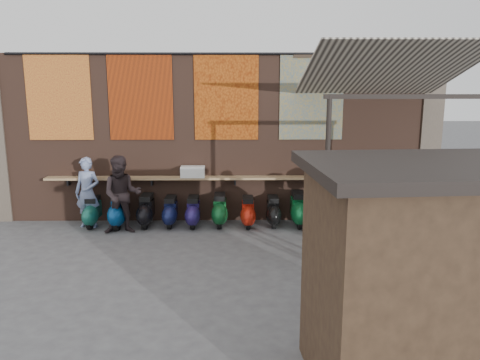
{
  "coord_description": "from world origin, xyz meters",
  "views": [
    {
      "loc": [
        0.47,
        -8.61,
        3.27
      ],
      "look_at": [
        0.6,
        1.2,
        1.28
      ],
      "focal_mm": 35.0,
      "sensor_mm": 36.0,
      "label": 1
    }
  ],
  "objects_px": {
    "scooter_stool_9": "(324,213)",
    "scooter_stool_7": "(273,211)",
    "shopper_grey": "(402,209)",
    "scooter_stool_4": "(193,212)",
    "market_stall": "(421,285)",
    "scooter_stool_5": "(220,210)",
    "shopper_navy": "(331,214)",
    "scooter_stool_3": "(171,212)",
    "shelf_box": "(193,172)",
    "scooter_stool_8": "(299,209)",
    "scooter_stool_1": "(119,211)",
    "diner_left": "(88,193)",
    "diner_right": "(122,195)",
    "scooter_stool_0": "(93,212)",
    "scooter_stool_6": "(248,212)",
    "scooter_stool_2": "(146,211)",
    "shopper_tan": "(346,208)"
  },
  "relations": [
    {
      "from": "scooter_stool_9",
      "to": "scooter_stool_7",
      "type": "bearing_deg",
      "value": 176.03
    },
    {
      "from": "scooter_stool_7",
      "to": "shopper_grey",
      "type": "relative_size",
      "value": 0.4
    },
    {
      "from": "scooter_stool_4",
      "to": "market_stall",
      "type": "distance_m",
      "value": 6.73
    },
    {
      "from": "scooter_stool_5",
      "to": "shopper_grey",
      "type": "bearing_deg",
      "value": -29.11
    },
    {
      "from": "shopper_navy",
      "to": "scooter_stool_4",
      "type": "bearing_deg",
      "value": -80.52
    },
    {
      "from": "scooter_stool_3",
      "to": "shopper_grey",
      "type": "relative_size",
      "value": 0.4
    },
    {
      "from": "shelf_box",
      "to": "scooter_stool_8",
      "type": "height_order",
      "value": "shelf_box"
    },
    {
      "from": "scooter_stool_1",
      "to": "scooter_stool_3",
      "type": "bearing_deg",
      "value": 3.48
    },
    {
      "from": "scooter_stool_5",
      "to": "scooter_stool_8",
      "type": "bearing_deg",
      "value": -0.91
    },
    {
      "from": "diner_left",
      "to": "shopper_grey",
      "type": "distance_m",
      "value": 6.92
    },
    {
      "from": "scooter_stool_8",
      "to": "shopper_grey",
      "type": "bearing_deg",
      "value": -48.77
    },
    {
      "from": "scooter_stool_5",
      "to": "scooter_stool_3",
      "type": "bearing_deg",
      "value": -179.61
    },
    {
      "from": "scooter_stool_4",
      "to": "diner_right",
      "type": "distance_m",
      "value": 1.68
    },
    {
      "from": "shelf_box",
      "to": "diner_right",
      "type": "bearing_deg",
      "value": -153.09
    },
    {
      "from": "diner_left",
      "to": "market_stall",
      "type": "relative_size",
      "value": 0.69
    },
    {
      "from": "shelf_box",
      "to": "shopper_grey",
      "type": "xyz_separation_m",
      "value": [
        4.22,
        -2.25,
        -0.33
      ]
    },
    {
      "from": "scooter_stool_1",
      "to": "scooter_stool_7",
      "type": "distance_m",
      "value": 3.61
    },
    {
      "from": "scooter_stool_0",
      "to": "scooter_stool_7",
      "type": "xyz_separation_m",
      "value": [
        4.25,
        0.01,
        -0.0
      ]
    },
    {
      "from": "scooter_stool_8",
      "to": "diner_left",
      "type": "distance_m",
      "value": 4.94
    },
    {
      "from": "scooter_stool_0",
      "to": "shelf_box",
      "type": "bearing_deg",
      "value": 6.66
    },
    {
      "from": "diner_left",
      "to": "diner_right",
      "type": "distance_m",
      "value": 1.03
    },
    {
      "from": "scooter_stool_6",
      "to": "diner_left",
      "type": "xyz_separation_m",
      "value": [
        -3.73,
        0.04,
        0.48
      ]
    },
    {
      "from": "scooter_stool_2",
      "to": "shopper_grey",
      "type": "xyz_separation_m",
      "value": [
        5.3,
        -1.98,
        0.55
      ]
    },
    {
      "from": "scooter_stool_0",
      "to": "scooter_stool_2",
      "type": "relative_size",
      "value": 0.94
    },
    {
      "from": "scooter_stool_2",
      "to": "scooter_stool_8",
      "type": "relative_size",
      "value": 0.93
    },
    {
      "from": "scooter_stool_4",
      "to": "shopper_navy",
      "type": "height_order",
      "value": "shopper_navy"
    },
    {
      "from": "scooter_stool_9",
      "to": "shopper_navy",
      "type": "distance_m",
      "value": 2.38
    },
    {
      "from": "scooter_stool_0",
      "to": "scooter_stool_1",
      "type": "relative_size",
      "value": 0.88
    },
    {
      "from": "scooter_stool_1",
      "to": "scooter_stool_9",
      "type": "xyz_separation_m",
      "value": [
        4.79,
        -0.01,
        -0.06
      ]
    },
    {
      "from": "scooter_stool_1",
      "to": "shopper_grey",
      "type": "distance_m",
      "value": 6.25
    },
    {
      "from": "scooter_stool_2",
      "to": "scooter_stool_8",
      "type": "height_order",
      "value": "scooter_stool_8"
    },
    {
      "from": "scooter_stool_0",
      "to": "scooter_stool_5",
      "type": "distance_m",
      "value": 2.99
    },
    {
      "from": "scooter_stool_7",
      "to": "scooter_stool_9",
      "type": "height_order",
      "value": "scooter_stool_7"
    },
    {
      "from": "scooter_stool_8",
      "to": "diner_left",
      "type": "xyz_separation_m",
      "value": [
        -4.92,
        -0.01,
        0.42
      ]
    },
    {
      "from": "scooter_stool_4",
      "to": "scooter_stool_6",
      "type": "xyz_separation_m",
      "value": [
        1.28,
        -0.03,
        -0.0
      ]
    },
    {
      "from": "scooter_stool_5",
      "to": "shelf_box",
      "type": "bearing_deg",
      "value": 158.18
    },
    {
      "from": "scooter_stool_0",
      "to": "diner_left",
      "type": "distance_m",
      "value": 0.48
    },
    {
      "from": "diner_left",
      "to": "market_stall",
      "type": "height_order",
      "value": "market_stall"
    },
    {
      "from": "scooter_stool_1",
      "to": "diner_left",
      "type": "bearing_deg",
      "value": 177.01
    },
    {
      "from": "shelf_box",
      "to": "scooter_stool_6",
      "type": "height_order",
      "value": "shelf_box"
    },
    {
      "from": "scooter_stool_1",
      "to": "shopper_navy",
      "type": "distance_m",
      "value": 5.05
    },
    {
      "from": "scooter_stool_3",
      "to": "diner_right",
      "type": "height_order",
      "value": "diner_right"
    },
    {
      "from": "diner_left",
      "to": "scooter_stool_3",
      "type": "bearing_deg",
      "value": 13.25
    },
    {
      "from": "scooter_stool_9",
      "to": "scooter_stool_0",
      "type": "bearing_deg",
      "value": 179.2
    },
    {
      "from": "scooter_stool_7",
      "to": "shelf_box",
      "type": "bearing_deg",
      "value": 171.99
    },
    {
      "from": "market_stall",
      "to": "shopper_tan",
      "type": "bearing_deg",
      "value": 82.11
    },
    {
      "from": "shopper_grey",
      "to": "diner_right",
      "type": "bearing_deg",
      "value": 8.23
    },
    {
      "from": "scooter_stool_7",
      "to": "diner_left",
      "type": "xyz_separation_m",
      "value": [
        -4.32,
        -0.03,
        0.48
      ]
    },
    {
      "from": "scooter_stool_9",
      "to": "diner_left",
      "type": "xyz_separation_m",
      "value": [
        -5.51,
        0.05,
        0.49
      ]
    },
    {
      "from": "scooter_stool_0",
      "to": "scooter_stool_6",
      "type": "xyz_separation_m",
      "value": [
        3.65,
        -0.07,
        0.0
      ]
    }
  ]
}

